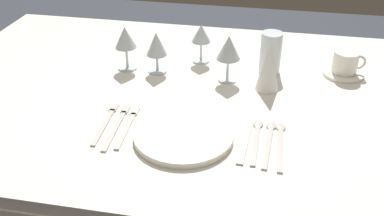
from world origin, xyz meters
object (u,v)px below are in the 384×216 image
Objects in this scene: fork_inner at (117,125)px; spoon_dessert at (269,138)px; spoon_tea at (280,140)px; drink_tumbler at (270,55)px; dinner_knife at (245,140)px; wine_glass_far at (229,49)px; coffee_cup_left at (346,62)px; dinner_plate at (184,135)px; spoon_soup at (257,136)px; fork_outer at (128,125)px; fork_salad at (106,121)px; wine_glass_left at (201,36)px; wine_glass_centre at (156,46)px; wine_glass_right at (125,39)px; napkin_folded at (269,64)px.

spoon_dessert is (0.42, 0.02, 0.00)m from fork_inner.
spoon_tea is 1.55× the size of drink_tumbler.
dinner_knife is 1.38× the size of wine_glass_far.
spoon_dessert is 0.48m from coffee_cup_left.
dinner_plate is 1.28× the size of spoon_soup.
spoon_dessert is (0.06, 0.02, -0.00)m from dinner_knife.
fork_inner is at bearing -129.72° from wine_glass_far.
spoon_tea is at bearing -83.31° from drink_tumbler.
dinner_plate is 1.28× the size of fork_outer.
fork_salad is 1.02× the size of spoon_soup.
spoon_dessert and spoon_tea have the same top height.
fork_inner is at bearing -109.44° from wine_glass_left.
wine_glass_far is at bearing 50.28° from fork_inner.
fork_inner is 0.78m from coffee_cup_left.
fork_outer is at bearing -126.77° from wine_glass_far.
fork_inner is 1.06× the size of fork_salad.
wine_glass_far reaches higher than wine_glass_centre.
wine_glass_right is (-0.08, 0.35, 0.10)m from fork_inner.
spoon_dessert is at bearing 9.48° from dinner_plate.
spoon_soup is at bearing -93.01° from napkin_folded.
fork_outer is 0.92× the size of fork_inner.
wine_glass_right reaches higher than drink_tumbler.
spoon_soup is 1.33× the size of wine_glass_far.
dinner_plate is at bearing -9.13° from fork_outer.
dinner_plate is 0.26m from spoon_tea.
wine_glass_centre is (-0.39, 0.32, 0.09)m from spoon_dessert.
coffee_cup_left is at bearing 64.53° from spoon_tea.
dinner_knife is at bearing -2.59° from fork_salad.
dinner_plate is at bearing -53.32° from wine_glass_right.
fork_outer is 0.42m from spoon_tea.
napkin_folded is at bearing -33.77° from wine_glass_left.
dinner_plate is 2.48× the size of coffee_cup_left.
wine_glass_far is at bearing 110.98° from spoon_soup.
fork_salad is 0.80m from coffee_cup_left.
wine_glass_far is at bearing 104.81° from dinner_knife.
dinner_plate is 1.18× the size of fork_inner.
spoon_soup is 1.48× the size of drink_tumbler.
wine_glass_far reaches higher than wine_glass_left.
wine_glass_left is at bearing 117.80° from spoon_soup.
spoon_soup is (0.42, 0.01, 0.00)m from fork_salad.
napkin_folded is (-0.00, -0.12, 0.03)m from drink_tumbler.
fork_inner is at bearing -94.52° from wine_glass_centre.
fork_salad is 0.45m from spoon_dessert.
drink_tumbler is (-0.02, 0.40, 0.06)m from spoon_dessert.
spoon_soup is 1.20× the size of napkin_folded.
wine_glass_far is at bearing -3.94° from wine_glass_right.
fork_outer and fork_inner have the same top height.
coffee_cup_left is (0.26, 0.41, 0.04)m from spoon_soup.
spoon_tea reaches higher than fork_outer.
spoon_dessert is at bearing -59.04° from wine_glass_left.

